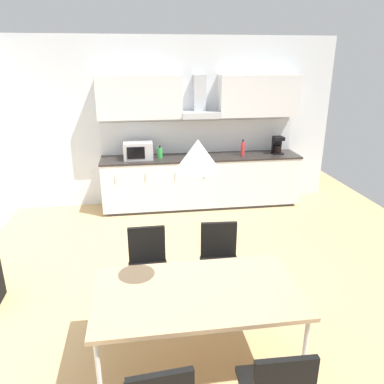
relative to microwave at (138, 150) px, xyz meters
name	(u,v)px	position (x,y,z in m)	size (l,w,h in m)	color
ground_plane	(181,296)	(0.39, -2.65, -1.05)	(7.65, 8.89, 0.02)	tan
wall_back	(160,123)	(0.39, 0.36, 0.38)	(6.12, 0.10, 2.84)	silver
kitchen_counter	(201,181)	(1.07, 0.00, -0.59)	(3.40, 0.65, 0.90)	#333333
backsplash_tile	(199,137)	(1.07, 0.30, 0.14)	(3.38, 0.02, 0.56)	silver
upper_wall_cabinets	(200,97)	(1.07, 0.15, 0.84)	(3.38, 0.40, 0.69)	silver
microwave	(138,150)	(0.00, 0.00, 0.00)	(0.48, 0.35, 0.28)	#ADADB2
coffee_maker	(277,145)	(2.43, 0.03, 0.01)	(0.18, 0.19, 0.30)	black
bottle_green	(160,153)	(0.36, 0.00, -0.05)	(0.08, 0.08, 0.21)	green
bottle_red	(243,149)	(1.78, -0.05, -0.02)	(0.07, 0.07, 0.28)	red
dining_table	(197,295)	(0.41, -3.61, -0.36)	(1.66, 0.94, 0.72)	tan
chair_far_right	(220,256)	(0.79, -2.76, -0.51)	(0.43, 0.43, 0.87)	black
chair_far_left	(148,261)	(0.04, -2.76, -0.51)	(0.40, 0.40, 0.87)	black
pendant_lamp	(198,155)	(0.41, -3.61, 0.81)	(0.32, 0.32, 0.22)	silver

